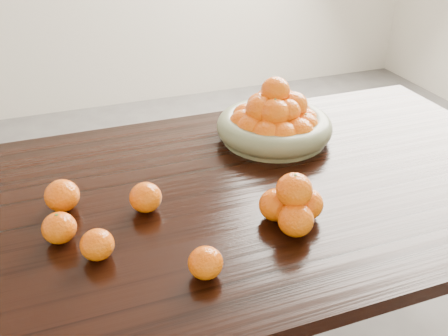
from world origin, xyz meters
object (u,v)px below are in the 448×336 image
object	(u,v)px
fruit_bowl	(274,121)
dining_table	(208,219)
orange_pyramid	(293,204)
loose_orange_0	(59,228)

from	to	relation	value
fruit_bowl	dining_table	bearing A→B (deg)	-142.56
dining_table	orange_pyramid	bearing A→B (deg)	-52.92
dining_table	fruit_bowl	xyz separation A→B (m)	(0.30, 0.23, 0.15)
dining_table	fruit_bowl	bearing A→B (deg)	37.44
dining_table	loose_orange_0	world-z (taller)	loose_orange_0
orange_pyramid	loose_orange_0	distance (m)	0.55
dining_table	orange_pyramid	world-z (taller)	orange_pyramid
orange_pyramid	fruit_bowl	bearing A→B (deg)	70.58
dining_table	fruit_bowl	size ratio (longest dim) A/B	5.38
fruit_bowl	orange_pyramid	bearing A→B (deg)	-109.42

